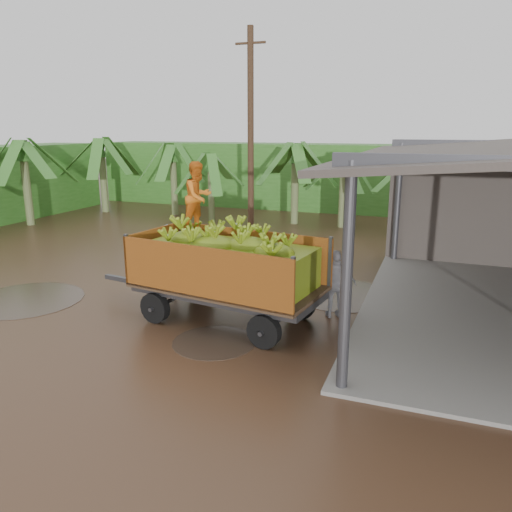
% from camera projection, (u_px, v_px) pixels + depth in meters
% --- Properties ---
extents(ground, '(100.00, 100.00, 0.00)m').
position_uv_depth(ground, '(178.00, 293.00, 13.95)').
color(ground, black).
rests_on(ground, ground).
extents(hedge_north, '(22.00, 3.00, 3.60)m').
position_uv_depth(hedge_north, '(283.00, 176.00, 28.69)').
color(hedge_north, '#2D661E').
rests_on(hedge_north, ground).
extents(banana_trailer, '(6.22, 2.76, 3.72)m').
position_uv_depth(banana_trailer, '(227.00, 266.00, 11.64)').
color(banana_trailer, '#B46119').
rests_on(banana_trailer, ground).
extents(man_blue, '(0.75, 0.52, 1.98)m').
position_uv_depth(man_blue, '(169.00, 260.00, 13.58)').
color(man_blue, '#78A6DB').
rests_on(man_blue, ground).
extents(man_grey, '(1.06, 0.80, 1.67)m').
position_uv_depth(man_grey, '(336.00, 284.00, 11.99)').
color(man_grey, slate).
rests_on(man_grey, ground).
extents(utility_pole, '(1.20, 0.24, 8.14)m').
position_uv_depth(utility_pole, '(251.00, 137.00, 19.37)').
color(utility_pole, '#47301E').
rests_on(utility_pole, ground).
extents(banana_plants, '(25.00, 20.82, 4.28)m').
position_uv_depth(banana_plants, '(115.00, 191.00, 20.92)').
color(banana_plants, '#2D661E').
rests_on(banana_plants, ground).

